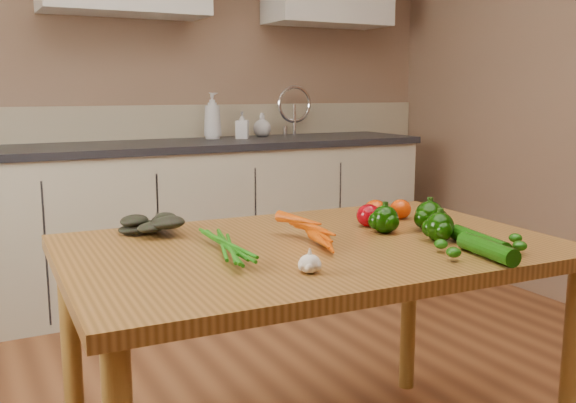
% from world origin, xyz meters
% --- Properties ---
extents(room, '(4.04, 5.04, 2.64)m').
position_xyz_m(room, '(0.00, 0.17, 1.25)').
color(room, brown).
rests_on(room, ground).
extents(counter_run, '(2.84, 0.64, 1.14)m').
position_xyz_m(counter_run, '(0.21, 2.19, 0.46)').
color(counter_run, '#BAB59B').
rests_on(counter_run, ground).
extents(table, '(1.44, 0.95, 0.75)m').
position_xyz_m(table, '(-0.09, 0.25, 0.67)').
color(table, '#925F2A').
rests_on(table, ground).
extents(soap_bottle_a, '(0.15, 0.15, 0.28)m').
position_xyz_m(soap_bottle_a, '(0.39, 2.30, 1.04)').
color(soap_bottle_a, silver).
rests_on(soap_bottle_a, counter_run).
extents(soap_bottle_b, '(0.10, 0.10, 0.16)m').
position_xyz_m(soap_bottle_b, '(0.56, 2.25, 0.98)').
color(soap_bottle_b, silver).
rests_on(soap_bottle_b, counter_run).
extents(soap_bottle_c, '(0.14, 0.14, 0.15)m').
position_xyz_m(soap_bottle_c, '(0.75, 2.36, 0.97)').
color(soap_bottle_c, silver).
rests_on(soap_bottle_c, counter_run).
extents(carrot_bunch, '(0.27, 0.21, 0.07)m').
position_xyz_m(carrot_bunch, '(-0.18, 0.24, 0.79)').
color(carrot_bunch, '#D04A04').
rests_on(carrot_bunch, table).
extents(leafy_greens, '(0.20, 0.18, 0.10)m').
position_xyz_m(leafy_greens, '(-0.47, 0.57, 0.80)').
color(leafy_greens, black).
rests_on(leafy_greens, table).
extents(garlic_bulb, '(0.05, 0.05, 0.05)m').
position_xyz_m(garlic_bulb, '(-0.25, -0.01, 0.78)').
color(garlic_bulb, silver).
rests_on(garlic_bulb, table).
extents(pepper_a, '(0.08, 0.08, 0.08)m').
position_xyz_m(pepper_a, '(0.17, 0.26, 0.80)').
color(pepper_a, black).
rests_on(pepper_a, table).
extents(pepper_b, '(0.09, 0.09, 0.09)m').
position_xyz_m(pepper_b, '(0.32, 0.22, 0.80)').
color(pepper_b, black).
rests_on(pepper_b, table).
extents(pepper_c, '(0.09, 0.09, 0.09)m').
position_xyz_m(pepper_c, '(0.25, 0.10, 0.80)').
color(pepper_c, black).
rests_on(pepper_c, table).
extents(tomato_a, '(0.08, 0.08, 0.07)m').
position_xyz_m(tomato_a, '(0.18, 0.36, 0.79)').
color(tomato_a, '#87020A').
rests_on(tomato_a, table).
extents(tomato_b, '(0.08, 0.08, 0.08)m').
position_xyz_m(tomato_b, '(0.24, 0.41, 0.79)').
color(tomato_b, '#D03805').
rests_on(tomato_b, table).
extents(tomato_c, '(0.07, 0.07, 0.07)m').
position_xyz_m(tomato_c, '(0.35, 0.42, 0.79)').
color(tomato_c, '#D03805').
rests_on(tomato_c, table).
extents(zucchini_a, '(0.09, 0.24, 0.05)m').
position_xyz_m(zucchini_a, '(0.28, -0.03, 0.78)').
color(zucchini_a, '#0E4407').
rests_on(zucchini_a, table).
extents(zucchini_b, '(0.08, 0.21, 0.05)m').
position_xyz_m(zucchini_b, '(0.23, -0.11, 0.78)').
color(zucchini_b, '#0E4407').
rests_on(zucchini_b, table).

